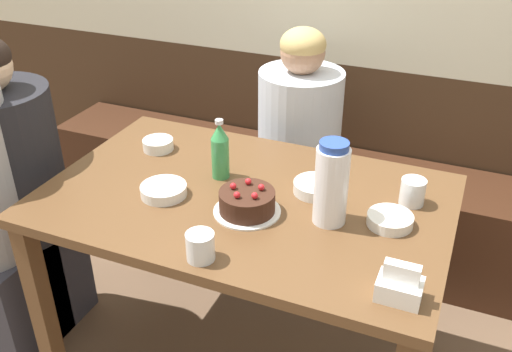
{
  "coord_description": "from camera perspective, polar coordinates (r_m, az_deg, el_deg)",
  "views": [
    {
      "loc": [
        0.64,
        -1.42,
        1.72
      ],
      "look_at": [
        0.02,
        0.05,
        0.81
      ],
      "focal_mm": 40.0,
      "sensor_mm": 36.0,
      "label": 1
    }
  ],
  "objects": [
    {
      "name": "person_teal_shirt",
      "position": [
        2.33,
        -22.97,
        -1.69
      ],
      "size": [
        0.39,
        0.39,
        1.2
      ],
      "color": "#33333D",
      "rests_on": "ground_plane"
    },
    {
      "name": "bowl_rice_small",
      "position": [
        2.13,
        -9.76,
        3.13
      ],
      "size": [
        0.11,
        0.11,
        0.04
      ],
      "color": "white",
      "rests_on": "dining_table"
    },
    {
      "name": "napkin_holder",
      "position": [
        1.46,
        14.18,
        -10.61
      ],
      "size": [
        0.11,
        0.08,
        0.11
      ],
      "color": "white",
      "rests_on": "dining_table"
    },
    {
      "name": "bowl_sauce_shallow",
      "position": [
        1.85,
        -9.22,
        -1.42
      ],
      "size": [
        0.15,
        0.15,
        0.04
      ],
      "color": "white",
      "rests_on": "dining_table"
    },
    {
      "name": "soju_bottle",
      "position": [
        1.89,
        -3.61,
        2.58
      ],
      "size": [
        0.06,
        0.06,
        0.21
      ],
      "color": "#388E4C",
      "rests_on": "dining_table"
    },
    {
      "name": "birthday_cake",
      "position": [
        1.73,
        -0.9,
        -2.63
      ],
      "size": [
        0.21,
        0.21,
        0.09
      ],
      "color": "white",
      "rests_on": "dining_table"
    },
    {
      "name": "bowl_side_dish",
      "position": [
        1.73,
        13.25,
        -4.3
      ],
      "size": [
        0.14,
        0.14,
        0.03
      ],
      "color": "white",
      "rests_on": "dining_table"
    },
    {
      "name": "bowl_soup_white",
      "position": [
        1.85,
        5.99,
        -1.11
      ],
      "size": [
        0.14,
        0.14,
        0.04
      ],
      "color": "white",
      "rests_on": "dining_table"
    },
    {
      "name": "dining_table",
      "position": [
        1.88,
        -1.1,
        -4.57
      ],
      "size": [
        1.29,
        0.82,
        0.76
      ],
      "color": "brown",
      "rests_on": "ground_plane"
    },
    {
      "name": "person_pale_blue_shirt",
      "position": [
        2.49,
        4.24,
        1.54
      ],
      "size": [
        0.35,
        0.35,
        1.13
      ],
      "rotation": [
        0.0,
        0.0,
        -1.57
      ],
      "color": "#33333D",
      "rests_on": "ground_plane"
    },
    {
      "name": "water_pitcher",
      "position": [
        1.66,
        7.55,
        -0.76
      ],
      "size": [
        0.1,
        0.1,
        0.26
      ],
      "color": "white",
      "rests_on": "dining_table"
    },
    {
      "name": "bench_seat",
      "position": [
        2.77,
        5.93,
        -2.78
      ],
      "size": [
        2.72,
        0.38,
        0.48
      ],
      "color": "#381E11",
      "rests_on": "ground_plane"
    },
    {
      "name": "glass_tumbler_short",
      "position": [
        1.83,
        15.39,
        -1.53
      ],
      "size": [
        0.08,
        0.08,
        0.08
      ],
      "color": "silver",
      "rests_on": "dining_table"
    },
    {
      "name": "glass_water_tall",
      "position": [
        1.55,
        -5.59,
        -7.01
      ],
      "size": [
        0.08,
        0.08,
        0.08
      ],
      "color": "silver",
      "rests_on": "dining_table"
    }
  ]
}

